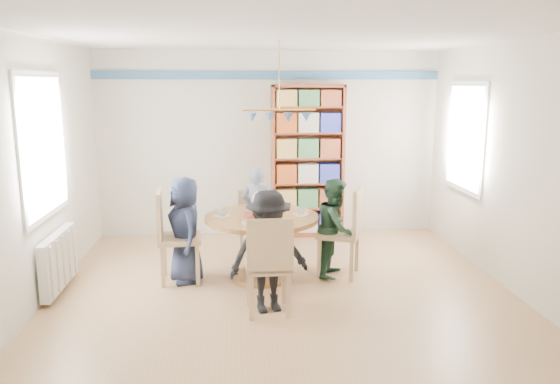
{
  "coord_description": "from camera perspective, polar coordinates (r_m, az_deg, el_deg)",
  "views": [
    {
      "loc": [
        -0.48,
        -5.52,
        2.25
      ],
      "look_at": [
        0.0,
        0.4,
        1.05
      ],
      "focal_mm": 35.0,
      "sensor_mm": 36.0,
      "label": 1
    }
  ],
  "objects": [
    {
      "name": "tableware",
      "position": [
        6.25,
        -2.15,
        -1.88
      ],
      "size": [
        1.09,
        1.09,
        0.29
      ],
      "color": "white",
      "rests_on": "dining_table"
    },
    {
      "name": "radiator",
      "position": [
        6.42,
        -22.1,
        -6.65
      ],
      "size": [
        0.12,
        1.0,
        0.6
      ],
      "color": "silver",
      "rests_on": "ground"
    },
    {
      "name": "chair_left",
      "position": [
        6.3,
        -11.27,
        -4.13
      ],
      "size": [
        0.51,
        0.51,
        1.06
      ],
      "color": "tan",
      "rests_on": "ground"
    },
    {
      "name": "person_near",
      "position": [
        5.39,
        -1.19,
        -6.27
      ],
      "size": [
        0.88,
        0.64,
        1.23
      ],
      "primitive_type": "imported",
      "rotation": [
        0.0,
        0.0,
        0.25
      ],
      "color": "black",
      "rests_on": "ground"
    },
    {
      "name": "dining_table",
      "position": [
        6.29,
        -1.91,
        -4.2
      ],
      "size": [
        1.3,
        1.3,
        0.75
      ],
      "color": "brown",
      "rests_on": "ground"
    },
    {
      "name": "bookshelf",
      "position": [
        8.02,
        2.88,
        3.08
      ],
      "size": [
        1.06,
        0.32,
        2.22
      ],
      "color": "brown",
      "rests_on": "ground"
    },
    {
      "name": "chair_far",
      "position": [
        7.26,
        -2.77,
        -2.82
      ],
      "size": [
        0.48,
        0.48,
        0.85
      ],
      "color": "tan",
      "rests_on": "ground"
    },
    {
      "name": "ground",
      "position": [
        5.98,
        0.31,
        -10.68
      ],
      "size": [
        5.0,
        5.0,
        0.0
      ],
      "primitive_type": "plane",
      "color": "tan"
    },
    {
      "name": "person_left",
      "position": [
        6.28,
        -9.86,
        -3.92
      ],
      "size": [
        0.58,
        0.69,
        1.21
      ],
      "primitive_type": "imported",
      "rotation": [
        0.0,
        0.0,
        -1.2
      ],
      "color": "#1B233C",
      "rests_on": "ground"
    },
    {
      "name": "room_shell",
      "position": [
        6.42,
        -2.67,
        6.03
      ],
      "size": [
        5.0,
        5.0,
        5.0
      ],
      "color": "white",
      "rests_on": "ground"
    },
    {
      "name": "person_far",
      "position": [
        7.2,
        -2.39,
        -1.97
      ],
      "size": [
        0.5,
        0.41,
        1.17
      ],
      "primitive_type": "imported",
      "rotation": [
        0.0,
        0.0,
        2.8
      ],
      "color": "gray",
      "rests_on": "ground"
    },
    {
      "name": "chair_right",
      "position": [
        6.42,
        6.98,
        -3.71
      ],
      "size": [
        0.61,
        0.61,
        1.06
      ],
      "color": "tan",
      "rests_on": "ground"
    },
    {
      "name": "chair_near",
      "position": [
        5.3,
        -1.17,
        -7.26
      ],
      "size": [
        0.46,
        0.46,
        1.0
      ],
      "color": "tan",
      "rests_on": "ground"
    },
    {
      "name": "person_right",
      "position": [
        6.42,
        5.85,
        -3.71
      ],
      "size": [
        0.62,
        0.69,
        1.16
      ],
      "primitive_type": "imported",
      "rotation": [
        0.0,
        0.0,
        1.19
      ],
      "color": "#172F1F",
      "rests_on": "ground"
    }
  ]
}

